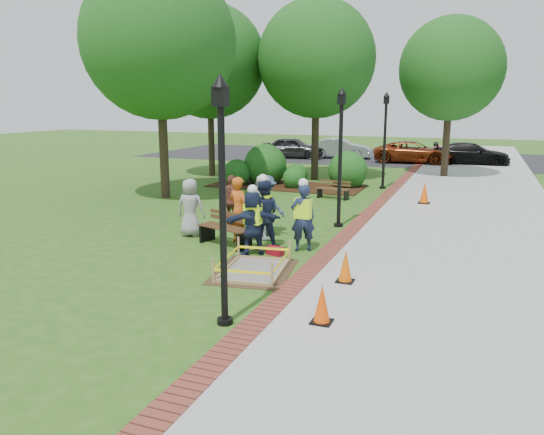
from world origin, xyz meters
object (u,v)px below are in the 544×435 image
at_px(bench_near, 225,235).
at_px(hivis_worker_c, 263,212).
at_px(cone_front, 322,305).
at_px(wet_concrete_pad, 254,262).
at_px(lamp_near, 222,184).
at_px(hivis_worker_b, 303,215).
at_px(hivis_worker_a, 253,220).

distance_m(bench_near, hivis_worker_c, 1.27).
relative_size(bench_near, cone_front, 2.38).
xyz_separation_m(wet_concrete_pad, lamp_near, (0.68, -2.88, 2.25)).
bearing_deg(hivis_worker_b, hivis_worker_c, -170.99).
xyz_separation_m(bench_near, hivis_worker_a, (1.04, -0.53, 0.62)).
bearing_deg(lamp_near, hivis_worker_a, 106.82).
bearing_deg(hivis_worker_a, hivis_worker_b, 37.05).
bearing_deg(hivis_worker_a, wet_concrete_pad, -65.82).
relative_size(lamp_near, hivis_worker_b, 2.23).
bearing_deg(cone_front, hivis_worker_a, 128.77).
distance_m(hivis_worker_b, hivis_worker_c, 1.06).
bearing_deg(wet_concrete_pad, hivis_worker_c, 106.17).
xyz_separation_m(wet_concrete_pad, hivis_worker_a, (-0.58, 1.28, 0.67)).
relative_size(cone_front, hivis_worker_b, 0.38).
xyz_separation_m(cone_front, hivis_worker_c, (-2.82, 4.18, 0.63)).
distance_m(bench_near, lamp_near, 5.67).
bearing_deg(bench_near, hivis_worker_a, -27.09).
bearing_deg(cone_front, hivis_worker_b, 112.21).
bearing_deg(wet_concrete_pad, cone_front, -44.86).
distance_m(wet_concrete_pad, hivis_worker_c, 2.14).
relative_size(hivis_worker_a, hivis_worker_c, 0.91).
distance_m(wet_concrete_pad, lamp_near, 3.71).
distance_m(wet_concrete_pad, cone_front, 3.20).
height_order(bench_near, hivis_worker_c, hivis_worker_c).
height_order(hivis_worker_a, hivis_worker_b, hivis_worker_b).
bearing_deg(lamp_near, hivis_worker_b, 92.19).
height_order(hivis_worker_a, hivis_worker_c, hivis_worker_c).
bearing_deg(hivis_worker_c, hivis_worker_b, 9.01).
relative_size(cone_front, hivis_worker_c, 0.36).
bearing_deg(hivis_worker_c, wet_concrete_pad, -73.83).
height_order(wet_concrete_pad, cone_front, cone_front).
bearing_deg(hivis_worker_b, hivis_worker_a, -142.95).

